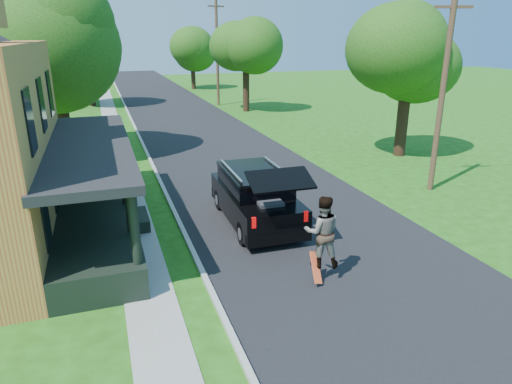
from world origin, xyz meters
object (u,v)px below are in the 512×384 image
object	(u,v)px
tree_right_near	(409,50)
black_suv	(256,197)
skateboarder	(322,232)
utility_pole_near	(442,94)

from	to	relation	value
tree_right_near	black_suv	bearing A→B (deg)	-148.33
black_suv	skateboarder	size ratio (longest dim) A/B	2.74
utility_pole_near	black_suv	bearing A→B (deg)	-155.10
skateboarder	tree_right_near	xyz separation A→B (m)	(10.29, 10.97, 4.24)
black_suv	utility_pole_near	distance (m)	9.02
black_suv	utility_pole_near	bearing A→B (deg)	8.15
black_suv	skateboarder	bearing A→B (deg)	-83.44
skateboarder	utility_pole_near	xyz separation A→B (m)	(8.00, 5.38, 2.71)
skateboarder	tree_right_near	distance (m)	15.63
tree_right_near	utility_pole_near	size ratio (longest dim) A/B	1.05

